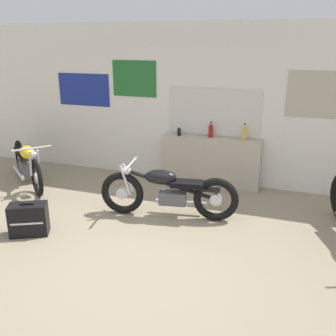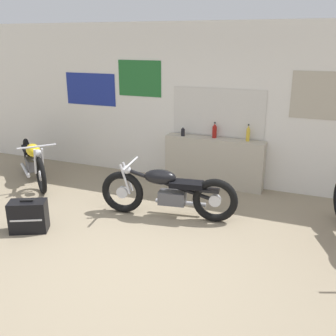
# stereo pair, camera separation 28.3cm
# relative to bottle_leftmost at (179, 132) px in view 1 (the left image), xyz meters

# --- Properties ---
(ground_plane) EXTENTS (24.00, 24.00, 0.00)m
(ground_plane) POSITION_rel_bottle_leftmost_xyz_m (0.40, -2.86, -0.94)
(ground_plane) COLOR gray
(wall_back) EXTENTS (10.00, 0.07, 2.80)m
(wall_back) POSITION_rel_bottle_leftmost_xyz_m (0.40, 0.22, 0.46)
(wall_back) COLOR silver
(wall_back) RESTS_ON ground_plane
(sill_counter) EXTENTS (1.76, 0.28, 0.87)m
(sill_counter) POSITION_rel_bottle_leftmost_xyz_m (0.58, 0.04, -0.51)
(sill_counter) COLOR #B7AD99
(sill_counter) RESTS_ON ground_plane
(bottle_leftmost) EXTENTS (0.07, 0.07, 0.17)m
(bottle_leftmost) POSITION_rel_bottle_leftmost_xyz_m (0.00, 0.00, 0.00)
(bottle_leftmost) COLOR black
(bottle_leftmost) RESTS_ON sill_counter
(bottle_left_center) EXTENTS (0.08, 0.08, 0.28)m
(bottle_left_center) POSITION_rel_bottle_leftmost_xyz_m (0.56, 0.08, 0.05)
(bottle_left_center) COLOR maroon
(bottle_left_center) RESTS_ON sill_counter
(bottle_center) EXTENTS (0.06, 0.06, 0.29)m
(bottle_center) POSITION_rel_bottle_leftmost_xyz_m (1.14, 0.07, 0.05)
(bottle_center) COLOR gold
(bottle_center) RESTS_ON sill_counter
(motorcycle_black) EXTENTS (2.03, 0.66, 0.80)m
(motorcycle_black) POSITION_rel_bottle_leftmost_xyz_m (0.32, -1.49, -0.55)
(motorcycle_black) COLOR black
(motorcycle_black) RESTS_ON ground_plane
(motorcycle_yellow) EXTENTS (1.64, 1.40, 0.81)m
(motorcycle_yellow) POSITION_rel_bottle_leftmost_xyz_m (-2.56, -0.99, -0.54)
(motorcycle_yellow) COLOR black
(motorcycle_yellow) RESTS_ON ground_plane
(hard_case_black) EXTENTS (0.56, 0.46, 0.46)m
(hard_case_black) POSITION_rel_bottle_leftmost_xyz_m (-1.25, -2.63, -0.73)
(hard_case_black) COLOR black
(hard_case_black) RESTS_ON ground_plane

